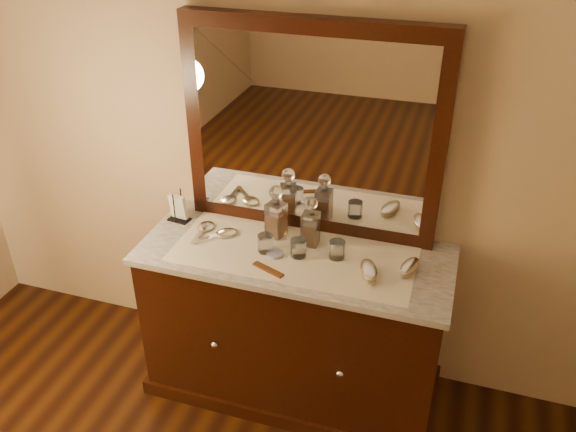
# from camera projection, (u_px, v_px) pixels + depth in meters

# --- Properties ---
(dresser_cabinet) EXTENTS (1.40, 0.55, 0.82)m
(dresser_cabinet) POSITION_uv_depth(u_px,v_px,m) (294.00, 326.00, 2.93)
(dresser_cabinet) COLOR black
(dresser_cabinet) RESTS_ON floor
(dresser_plinth) EXTENTS (1.46, 0.59, 0.08)m
(dresser_plinth) POSITION_uv_depth(u_px,v_px,m) (294.00, 379.00, 3.12)
(dresser_plinth) COLOR black
(dresser_plinth) RESTS_ON floor
(knob_left) EXTENTS (0.04, 0.04, 0.04)m
(knob_left) POSITION_uv_depth(u_px,v_px,m) (215.00, 345.00, 2.76)
(knob_left) COLOR silver
(knob_left) RESTS_ON dresser_cabinet
(knob_right) EXTENTS (0.04, 0.04, 0.04)m
(knob_right) POSITION_uv_depth(u_px,v_px,m) (340.00, 374.00, 2.60)
(knob_right) COLOR silver
(knob_right) RESTS_ON dresser_cabinet
(marble_top) EXTENTS (1.44, 0.59, 0.03)m
(marble_top) POSITION_uv_depth(u_px,v_px,m) (295.00, 255.00, 2.72)
(marble_top) COLOR silver
(marble_top) RESTS_ON dresser_cabinet
(mirror_frame) EXTENTS (1.20, 0.08, 1.00)m
(mirror_frame) POSITION_uv_depth(u_px,v_px,m) (311.00, 131.00, 2.65)
(mirror_frame) COLOR black
(mirror_frame) RESTS_ON marble_top
(mirror_glass) EXTENTS (1.06, 0.01, 0.86)m
(mirror_glass) POSITION_uv_depth(u_px,v_px,m) (309.00, 134.00, 2.63)
(mirror_glass) COLOR white
(mirror_glass) RESTS_ON marble_top
(lace_runner) EXTENTS (1.10, 0.45, 0.00)m
(lace_runner) POSITION_uv_depth(u_px,v_px,m) (293.00, 254.00, 2.69)
(lace_runner) COLOR white
(lace_runner) RESTS_ON marble_top
(pin_dish) EXTENTS (0.09, 0.09, 0.01)m
(pin_dish) POSITION_uv_depth(u_px,v_px,m) (275.00, 254.00, 2.68)
(pin_dish) COLOR white
(pin_dish) RESTS_ON lace_runner
(comb) EXTENTS (0.16, 0.09, 0.01)m
(comb) POSITION_uv_depth(u_px,v_px,m) (268.00, 269.00, 2.58)
(comb) COLOR brown
(comb) RESTS_ON lace_runner
(napkin_rack) EXTENTS (0.11, 0.08, 0.16)m
(napkin_rack) POSITION_uv_depth(u_px,v_px,m) (178.00, 209.00, 2.92)
(napkin_rack) COLOR black
(napkin_rack) RESTS_ON marble_top
(decanter_left) EXTENTS (0.10, 0.10, 0.26)m
(decanter_left) POSITION_uv_depth(u_px,v_px,m) (276.00, 217.00, 2.78)
(decanter_left) COLOR #8E4A14
(decanter_left) RESTS_ON lace_runner
(decanter_right) EXTENTS (0.08, 0.08, 0.25)m
(decanter_right) POSITION_uv_depth(u_px,v_px,m) (311.00, 226.00, 2.72)
(decanter_right) COLOR #8E4A14
(decanter_right) RESTS_ON lace_runner
(brush_near) EXTENTS (0.12, 0.18, 0.04)m
(brush_near) POSITION_uv_depth(u_px,v_px,m) (369.00, 272.00, 2.54)
(brush_near) COLOR tan
(brush_near) RESTS_ON lace_runner
(brush_far) EXTENTS (0.10, 0.16, 0.04)m
(brush_far) POSITION_uv_depth(u_px,v_px,m) (409.00, 268.00, 2.56)
(brush_far) COLOR tan
(brush_far) RESTS_ON lace_runner
(hand_mirror_outer) EXTENTS (0.08, 0.21, 0.02)m
(hand_mirror_outer) POSITION_uv_depth(u_px,v_px,m) (204.00, 228.00, 2.86)
(hand_mirror_outer) COLOR silver
(hand_mirror_outer) RESTS_ON lace_runner
(hand_mirror_inner) EXTENTS (0.19, 0.19, 0.02)m
(hand_mirror_inner) POSITION_uv_depth(u_px,v_px,m) (223.00, 234.00, 2.82)
(hand_mirror_inner) COLOR silver
(hand_mirror_inner) RESTS_ON lace_runner
(tumblers) EXTENTS (0.40, 0.12, 0.08)m
(tumblers) POSITION_uv_depth(u_px,v_px,m) (300.00, 247.00, 2.67)
(tumblers) COLOR white
(tumblers) RESTS_ON lace_runner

